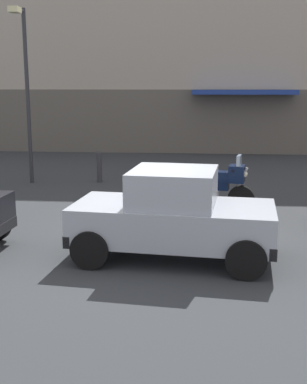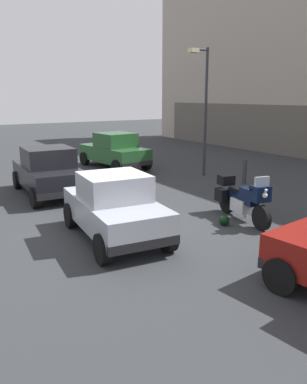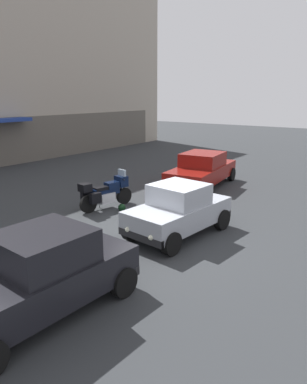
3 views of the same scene
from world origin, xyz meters
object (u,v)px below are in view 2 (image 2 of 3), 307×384
at_px(car_hatchback_near, 48,172).
at_px(bollard_curbside, 245,170).
at_px(car_compact_side, 115,207).
at_px(motorcycle, 243,198).
at_px(streetlamp_curbside, 203,101).
at_px(car_wagon_end, 114,151).
at_px(helmet, 224,220).

bearing_deg(car_hatchback_near, bollard_curbside, -105.24).
bearing_deg(car_compact_side, bollard_curbside, -63.21).
relative_size(motorcycle, streetlamp_curbside, 0.44).
relative_size(car_wagon_end, streetlamp_curbside, 0.78).
bearing_deg(bollard_curbside, motorcycle, -45.70).
height_order(helmet, car_compact_side, car_compact_side).
height_order(car_hatchback_near, streetlamp_curbside, streetlamp_curbside).
distance_m(motorcycle, car_hatchback_near, 6.59).
bearing_deg(car_wagon_end, car_compact_side, 147.43).
relative_size(motorcycle, bollard_curbside, 2.29).
distance_m(motorcycle, helmet, 0.86).
xyz_separation_m(motorcycle, helmet, (0.08, -0.71, -0.48)).
relative_size(car_hatchback_near, car_wagon_end, 0.99).
distance_m(helmet, car_wagon_end, 9.17).
height_order(car_hatchback_near, bollard_curbside, car_hatchback_near).
height_order(car_compact_side, bollard_curbside, car_compact_side).
xyz_separation_m(car_hatchback_near, car_compact_side, (4.92, 0.05, -0.04)).
bearing_deg(helmet, streetlamp_curbside, 146.37).
bearing_deg(bollard_curbside, car_compact_side, -68.88).
height_order(car_wagon_end, bollard_curbside, car_wagon_end).
bearing_deg(bollard_curbside, car_hatchback_near, -108.16).
xyz_separation_m(car_wagon_end, streetlamp_curbside, (3.65, 2.27, 2.30)).
distance_m(streetlamp_curbside, bollard_curbside, 3.34).
height_order(car_hatchback_near, car_wagon_end, same).
bearing_deg(car_hatchback_near, streetlamp_curbside, -88.87).
xyz_separation_m(streetlamp_curbside, bollard_curbside, (2.07, 0.45, -2.59)).
distance_m(motorcycle, car_compact_side, 3.59).
relative_size(motorcycle, helmet, 8.02).
height_order(car_compact_side, car_wagon_end, car_wagon_end).
distance_m(motorcycle, car_wagon_end, 8.99).
bearing_deg(bollard_curbside, car_wagon_end, -154.62).
bearing_deg(motorcycle, streetlamp_curbside, 162.24).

